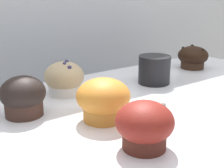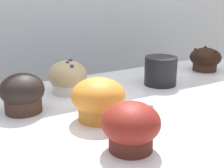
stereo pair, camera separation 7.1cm
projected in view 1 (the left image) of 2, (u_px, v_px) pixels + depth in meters
wall_back at (53, 71)px, 1.20m from camera, size 3.20×0.10×1.80m
muffin_front_center at (103, 99)px, 0.62m from camera, size 0.11×0.11×0.09m
muffin_back_left at (193, 57)px, 1.02m from camera, size 0.10×0.10×0.07m
muffin_back_right at (145, 125)px, 0.51m from camera, size 0.10×0.10×0.08m
muffin_front_left at (23, 97)px, 0.64m from camera, size 0.09×0.09×0.08m
muffin_front_right at (64, 79)px, 0.77m from camera, size 0.10×0.10×0.09m
coffee_cup at (154, 69)px, 0.86m from camera, size 0.10×0.12×0.08m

